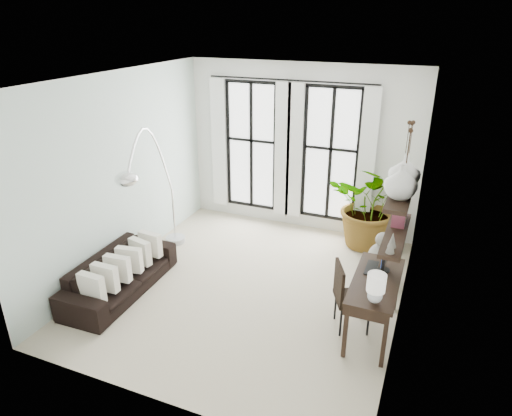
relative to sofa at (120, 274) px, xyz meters
The scene contains 16 objects.
floor 2.02m from the sofa, 25.40° to the left, with size 5.00×5.00×0.00m, color beige.
ceiling 3.52m from the sofa, 25.40° to the left, with size 5.00×5.00×0.00m, color white.
wall_left 1.62m from the sofa, 117.77° to the left, with size 5.00×5.00×0.00m, color silver.
wall_right 4.34m from the sofa, 11.92° to the left, with size 5.00×5.00×0.00m, color white.
wall_back 4.02m from the sofa, 61.78° to the left, with size 4.50×4.50×0.00m, color white.
windows 3.86m from the sofa, 64.02° to the left, with size 3.26×0.13×2.65m.
wall_shelves 4.19m from the sofa, ahead, with size 0.25×1.30×0.60m.
sofa is the anchor object (origin of this frame).
throw_pillows 0.22m from the sofa, ahead, with size 0.40×1.52×0.40m.
plant 4.47m from the sofa, 42.20° to the left, with size 1.46×1.27×1.63m, color #2D7228.
desk 3.80m from the sofa, ahead, with size 0.58×1.38×1.21m.
desk_chair 3.43m from the sofa, ahead, with size 0.61×0.61×0.97m.
arc_lamp 1.82m from the sofa, 83.46° to the left, with size 0.74×2.03×2.43m.
buddha 4.09m from the sofa, 26.55° to the left, with size 0.48×0.48×0.86m.
vase_a 4.38m from the sofa, ahead, with size 0.37×0.37×0.38m, color white.
vase_b 4.42m from the sofa, ahead, with size 0.37×0.37×0.38m, color white.
Camera 1 is at (2.43, -5.64, 3.98)m, focal length 32.00 mm.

